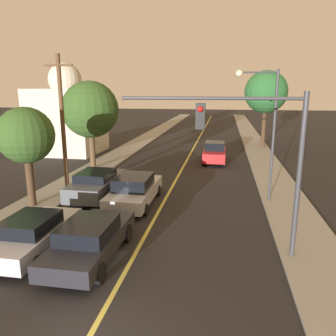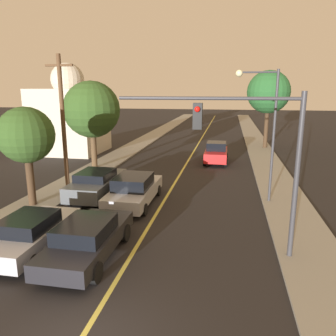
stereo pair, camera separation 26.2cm
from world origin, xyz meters
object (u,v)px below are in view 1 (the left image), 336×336
at_px(car_outer_lane_front, 33,233).
at_px(tree_left_near, 26,136).
at_px(domed_building_left, 68,116).
at_px(tree_right_near, 266,92).
at_px(car_far_oncoming, 215,153).
at_px(car_near_lane_second, 135,190).
at_px(car_outer_lane_second, 97,184).
at_px(car_near_lane_front, 90,239).
at_px(traffic_signal_mast, 253,143).
at_px(streetlamp_right, 264,118).
at_px(tree_left_far, 90,110).
at_px(utility_pole_left, 63,123).

bearing_deg(car_outer_lane_front, tree_left_near, 122.52).
relative_size(car_outer_lane_front, domed_building_left, 0.53).
bearing_deg(tree_right_near, car_far_oncoming, -121.02).
bearing_deg(car_near_lane_second, tree_right_near, 65.62).
distance_m(car_near_lane_second, tree_left_near, 6.07).
xyz_separation_m(car_outer_lane_second, domed_building_left, (-7.97, 12.93, 2.65)).
relative_size(car_near_lane_front, car_outer_lane_front, 1.08).
height_order(traffic_signal_mast, streetlamp_right, streetlamp_right).
distance_m(traffic_signal_mast, domed_building_left, 24.13).
relative_size(car_near_lane_front, tree_left_far, 0.75).
xyz_separation_m(car_near_lane_second, utility_pole_left, (-4.42, 1.13, 3.37)).
bearing_deg(car_outer_lane_second, car_outer_lane_front, -90.00).
distance_m(car_near_lane_front, utility_pole_left, 8.99).
bearing_deg(car_outer_lane_front, car_outer_lane_second, 90.00).
distance_m(car_near_lane_front, streetlamp_right, 10.68).
distance_m(car_far_oncoming, tree_right_near, 10.43).
xyz_separation_m(car_outer_lane_front, streetlamp_right, (8.94, 7.31, 3.85)).
bearing_deg(tree_right_near, car_outer_lane_front, -113.84).
xyz_separation_m(car_outer_lane_second, tree_left_near, (-2.79, -1.97, 2.88)).
distance_m(car_near_lane_front, car_far_oncoming, 17.48).
bearing_deg(utility_pole_left, tree_left_near, -105.73).
bearing_deg(utility_pole_left, car_far_oncoming, 50.32).
height_order(car_outer_lane_second, domed_building_left, domed_building_left).
xyz_separation_m(car_near_lane_front, tree_right_near, (8.62, 24.94, 4.98)).
bearing_deg(car_outer_lane_second, domed_building_left, 121.65).
distance_m(car_outer_lane_second, streetlamp_right, 9.74).
height_order(tree_left_far, domed_building_left, domed_building_left).
bearing_deg(car_outer_lane_second, traffic_signal_mast, -33.35).
bearing_deg(car_near_lane_second, car_far_oncoming, 70.81).
distance_m(car_outer_lane_front, streetlamp_right, 12.17).
height_order(utility_pole_left, tree_right_near, tree_right_near).
distance_m(car_outer_lane_front, traffic_signal_mast, 8.72).
distance_m(car_outer_lane_second, car_far_oncoming, 12.23).
distance_m(car_near_lane_front, tree_left_near, 7.47).
bearing_deg(streetlamp_right, car_near_lane_second, -166.87).
bearing_deg(tree_left_far, domed_building_left, 128.35).
relative_size(tree_left_near, tree_right_near, 0.65).
bearing_deg(tree_left_far, traffic_signal_mast, -47.34).
bearing_deg(streetlamp_right, car_outer_lane_front, -140.74).
bearing_deg(car_outer_lane_second, car_near_lane_front, -70.28).
bearing_deg(car_near_lane_second, tree_left_far, 126.39).
relative_size(car_far_oncoming, utility_pole_left, 0.53).
bearing_deg(domed_building_left, traffic_signal_mast, -48.79).
bearing_deg(tree_right_near, utility_pole_left, -126.09).
height_order(streetlamp_right, domed_building_left, domed_building_left).
bearing_deg(traffic_signal_mast, car_outer_lane_second, 146.65).
relative_size(car_outer_lane_second, tree_right_near, 0.61).
height_order(car_far_oncoming, streetlamp_right, streetlamp_right).
bearing_deg(car_near_lane_second, car_outer_lane_second, 166.00).
bearing_deg(traffic_signal_mast, car_near_lane_front, -166.96).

